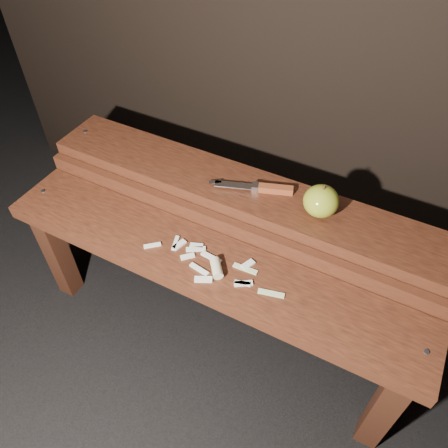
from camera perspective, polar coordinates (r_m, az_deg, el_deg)
The scene contains 6 objects.
ground at distance 1.51m, azimuth -1.09°, elevation -13.32°, with size 60.00×60.00×0.00m, color black.
bench_front_tier at distance 1.19m, azimuth -2.75°, elevation -6.97°, with size 1.20×0.20×0.42m.
bench_rear_tier at distance 1.27m, azimuth 2.22°, elevation 1.93°, with size 1.20×0.21×0.50m.
apple at distance 1.14m, azimuth 12.57°, elevation 2.93°, with size 0.09×0.09×0.09m.
knife at distance 1.20m, azimuth 5.32°, elevation 4.69°, with size 0.23×0.09×0.02m.
apple_scraps at distance 1.12m, azimuth -1.40°, elevation -5.40°, with size 0.40×0.13×0.03m.
Camera 1 is at (0.38, -0.66, 1.31)m, focal length 35.00 mm.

